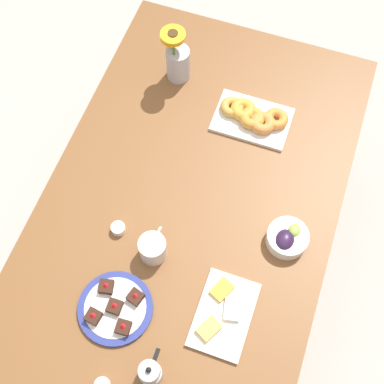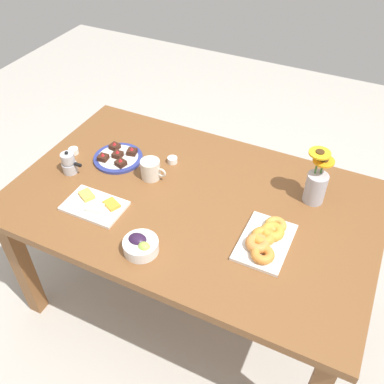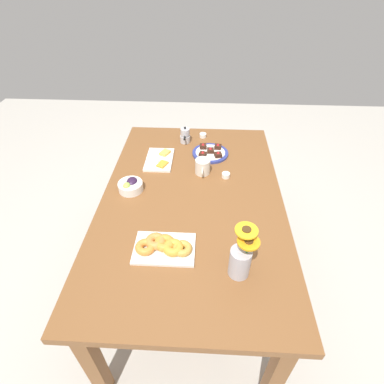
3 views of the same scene
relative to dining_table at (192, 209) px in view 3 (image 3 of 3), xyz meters
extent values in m
plane|color=#B7B2A8|center=(0.00, 0.00, -0.65)|extent=(6.00, 6.00, 0.00)
cube|color=brown|center=(0.00, 0.00, 0.07)|extent=(1.60, 1.00, 0.04)
cube|color=brown|center=(-0.72, -0.42, -0.30)|extent=(0.07, 0.07, 0.70)
cube|color=brown|center=(0.72, -0.42, -0.30)|extent=(0.07, 0.07, 0.70)
cube|color=brown|center=(-0.72, 0.42, -0.30)|extent=(0.07, 0.07, 0.70)
cube|color=brown|center=(0.72, 0.42, -0.30)|extent=(0.07, 0.07, 0.70)
cylinder|color=beige|center=(-0.24, 0.05, 0.13)|extent=(0.09, 0.09, 0.09)
cylinder|color=brown|center=(-0.24, 0.05, 0.17)|extent=(0.08, 0.08, 0.00)
torus|color=beige|center=(-0.18, 0.05, 0.13)|extent=(0.05, 0.01, 0.05)
cylinder|color=white|center=(-0.05, -0.35, 0.11)|extent=(0.14, 0.14, 0.05)
ellipsoid|color=#2D1938|center=(-0.07, -0.34, 0.13)|extent=(0.08, 0.06, 0.04)
ellipsoid|color=#9EC14C|center=(-0.02, -0.36, 0.13)|extent=(0.05, 0.04, 0.04)
cube|color=white|center=(-0.35, -0.23, 0.09)|extent=(0.26, 0.17, 0.01)
cube|color=#EFB74C|center=(-0.41, -0.20, 0.11)|extent=(0.09, 0.08, 0.02)
cube|color=white|center=(-0.33, -0.25, 0.11)|extent=(0.08, 0.06, 0.02)
cube|color=orange|center=(-0.28, -0.20, 0.11)|extent=(0.08, 0.07, 0.01)
cube|color=white|center=(0.37, -0.11, 0.09)|extent=(0.19, 0.28, 0.01)
torus|color=orange|center=(0.39, -0.19, 0.12)|extent=(0.10, 0.10, 0.04)
torus|color=#D6833D|center=(0.35, -0.15, 0.12)|extent=(0.12, 0.12, 0.04)
torus|color=orange|center=(0.36, -0.11, 0.12)|extent=(0.13, 0.13, 0.04)
torus|color=gold|center=(0.39, -0.07, 0.12)|extent=(0.10, 0.10, 0.04)
torus|color=gold|center=(0.39, -0.02, 0.12)|extent=(0.12, 0.12, 0.03)
cylinder|color=white|center=(-0.20, 0.19, 0.10)|extent=(0.05, 0.05, 0.03)
cylinder|color=#C68923|center=(-0.20, 0.19, 0.11)|extent=(0.04, 0.04, 0.01)
cylinder|color=white|center=(-0.67, 0.04, 0.10)|extent=(0.05, 0.05, 0.03)
cylinder|color=maroon|center=(-0.67, 0.04, 0.11)|extent=(0.04, 0.04, 0.01)
cylinder|color=navy|center=(-0.45, 0.10, 0.09)|extent=(0.24, 0.24, 0.01)
cylinder|color=white|center=(-0.45, 0.10, 0.09)|extent=(0.20, 0.20, 0.01)
cube|color=#381E14|center=(-0.50, 0.15, 0.11)|extent=(0.05, 0.05, 0.02)
cone|color=red|center=(-0.50, 0.15, 0.13)|extent=(0.02, 0.02, 0.01)
cube|color=#381E14|center=(-0.40, 0.15, 0.11)|extent=(0.05, 0.05, 0.02)
cone|color=red|center=(-0.40, 0.15, 0.13)|extent=(0.02, 0.02, 0.01)
cube|color=#381E14|center=(-0.50, 0.05, 0.11)|extent=(0.05, 0.05, 0.02)
cone|color=red|center=(-0.50, 0.05, 0.13)|extent=(0.02, 0.02, 0.01)
cube|color=#381E14|center=(-0.40, 0.05, 0.11)|extent=(0.05, 0.05, 0.02)
cone|color=red|center=(-0.40, 0.05, 0.13)|extent=(0.02, 0.02, 0.01)
cube|color=#381E14|center=(-0.45, 0.10, 0.11)|extent=(0.05, 0.05, 0.02)
cone|color=red|center=(-0.45, 0.10, 0.13)|extent=(0.02, 0.02, 0.01)
cylinder|color=#B2B2BC|center=(0.48, 0.22, 0.16)|extent=(0.09, 0.09, 0.14)
cylinder|color=#3D702D|center=(0.46, 0.23, 0.28)|extent=(0.01, 0.01, 0.10)
cylinder|color=yellow|center=(0.46, 0.23, 0.33)|extent=(0.09, 0.09, 0.01)
cylinder|color=#472D14|center=(0.46, 0.23, 0.34)|extent=(0.04, 0.04, 0.01)
cylinder|color=#3D702D|center=(0.48, 0.24, 0.26)|extent=(0.01, 0.01, 0.06)
cylinder|color=orange|center=(0.48, 0.24, 0.29)|extent=(0.09, 0.09, 0.01)
cylinder|color=#472D14|center=(0.48, 0.24, 0.30)|extent=(0.04, 0.04, 0.01)
cylinder|color=#B7B7BC|center=(-0.60, -0.08, 0.11)|extent=(0.07, 0.07, 0.05)
cylinder|color=#B7B7BC|center=(-0.60, -0.08, 0.14)|extent=(0.05, 0.05, 0.01)
cylinder|color=#B7B7BC|center=(-0.60, -0.08, 0.17)|extent=(0.06, 0.06, 0.04)
sphere|color=black|center=(-0.60, -0.08, 0.20)|extent=(0.02, 0.02, 0.02)
cube|color=black|center=(-0.54, -0.08, 0.15)|extent=(0.04, 0.01, 0.01)
camera|label=1|loc=(-0.74, -0.26, 1.77)|focal=50.00mm
camera|label=2|loc=(0.60, -1.24, 1.37)|focal=40.00mm
camera|label=3|loc=(1.25, 0.06, 1.17)|focal=28.00mm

